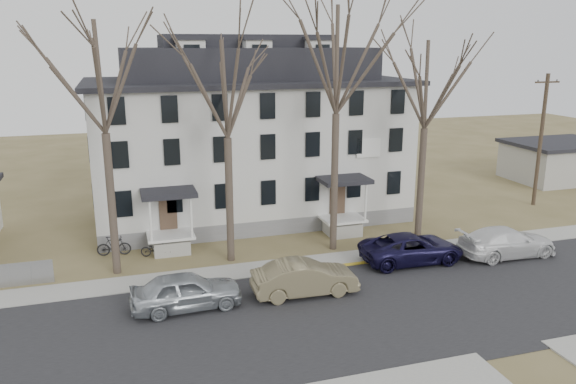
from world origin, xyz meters
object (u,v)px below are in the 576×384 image
object	(u,v)px
boarding_house	(249,137)
tree_center	(337,52)
tree_mid_right	(427,78)
bicycle_left	(156,250)
car_tan	(305,279)
car_white	(507,243)
tree_mid_left	(226,82)
tree_far_left	(100,69)
car_navy	(412,249)
bicycle_right	(114,247)
utility_pole_far	(541,139)
car_silver	(186,292)

from	to	relation	value
boarding_house	tree_center	xyz separation A→B (m)	(3.00, -8.15, 5.71)
tree_mid_right	bicycle_left	world-z (taller)	tree_mid_right
tree_center	bicycle_left	distance (m)	14.63
car_tan	car_white	distance (m)	12.41
tree_mid_left	car_white	world-z (taller)	tree_mid_left
tree_far_left	car_white	bearing A→B (deg)	-10.83
car_white	tree_mid_right	bearing A→B (deg)	40.06
car_navy	bicycle_right	world-z (taller)	car_navy
tree_mid_right	car_tan	world-z (taller)	tree_mid_right
utility_pole_far	tree_far_left	bearing A→B (deg)	-171.90
utility_pole_far	bicycle_left	size ratio (longest dim) A/B	5.66
utility_pole_far	car_white	xyz separation A→B (m)	(-8.73, -8.17, -4.09)
bicycle_left	boarding_house	bearing A→B (deg)	-28.70
boarding_house	tree_mid_left	distance (m)	9.66
tree_mid_left	car_silver	bearing A→B (deg)	-120.44
car_tan	tree_mid_right	bearing A→B (deg)	-57.47
bicycle_left	bicycle_right	xyz separation A→B (m)	(-2.21, 0.88, 0.12)
boarding_house	car_silver	world-z (taller)	boarding_house
car_silver	car_white	size ratio (longest dim) A/B	0.88
tree_mid_right	bicycle_left	xyz separation A→B (m)	(-15.40, 1.63, -9.16)
tree_far_left	tree_mid_right	xyz separation A→B (m)	(17.50, 0.00, -0.74)
utility_pole_far	bicycle_right	xyz separation A→B (m)	(-29.61, -1.69, -4.35)
tree_center	bicycle_left	world-z (taller)	tree_center
tree_mid_right	car_silver	size ratio (longest dim) A/B	2.60
tree_center	tree_mid_right	world-z (taller)	tree_center
tree_mid_left	utility_pole_far	bearing A→B (deg)	10.13
car_tan	car_silver	bearing A→B (deg)	90.25
utility_pole_far	car_tan	world-z (taller)	utility_pole_far
tree_mid_left	utility_pole_far	size ratio (longest dim) A/B	1.34
car_silver	car_white	distance (m)	17.87
boarding_house	tree_mid_left	xyz separation A→B (m)	(-3.00, -8.15, 4.22)
tree_mid_right	car_tan	xyz separation A→B (m)	(-9.06, -5.37, -8.79)
car_silver	car_navy	size ratio (longest dim) A/B	0.88
tree_far_left	bicycle_left	size ratio (longest dim) A/B	8.17
bicycle_left	tree_mid_right	bearing A→B (deg)	-78.13
tree_far_left	tree_mid_left	world-z (taller)	tree_far_left
car_tan	bicycle_right	world-z (taller)	car_tan
boarding_house	bicycle_left	bearing A→B (deg)	-136.61
tree_center	tree_mid_left	bearing A→B (deg)	180.00
bicycle_right	bicycle_left	bearing A→B (deg)	-105.76
tree_far_left	car_white	world-z (taller)	tree_far_left
tree_far_left	tree_center	distance (m)	12.02
tree_far_left	tree_center	size ratio (longest dim) A/B	0.93
car_silver	bicycle_right	world-z (taller)	car_silver
bicycle_right	utility_pole_far	bearing A→B (deg)	-80.78
tree_mid_right	utility_pole_far	world-z (taller)	tree_mid_right
tree_far_left	car_tan	world-z (taller)	tree_far_left
boarding_house	tree_mid_left	size ratio (longest dim) A/B	1.63
car_white	bicycle_right	size ratio (longest dim) A/B	3.01
bicycle_left	car_tan	bearing A→B (deg)	-119.89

